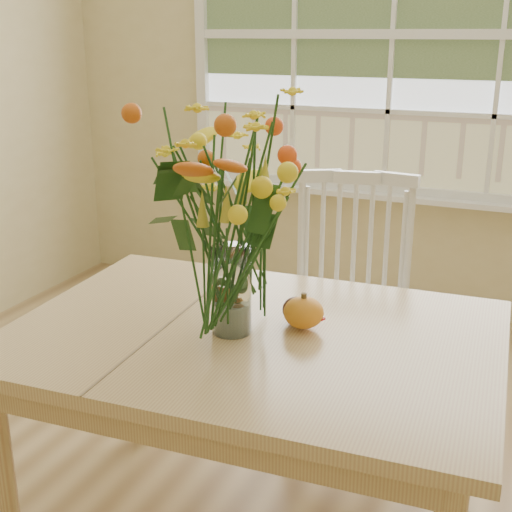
% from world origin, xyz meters
% --- Properties ---
extents(wall_back, '(4.00, 0.02, 2.70)m').
position_xyz_m(wall_back, '(0.00, 2.25, 1.35)').
color(wall_back, '#D4C387').
rests_on(wall_back, floor).
extents(window, '(2.42, 0.12, 1.74)m').
position_xyz_m(window, '(0.00, 2.21, 1.53)').
color(window, silver).
rests_on(window, wall_back).
extents(dining_table, '(1.44, 1.06, 0.74)m').
position_xyz_m(dining_table, '(0.12, 0.13, 0.65)').
color(dining_table, tan).
rests_on(dining_table, floor).
extents(windsor_chair, '(0.55, 0.53, 1.02)m').
position_xyz_m(windsor_chair, '(0.18, 0.94, 0.57)').
color(windsor_chair, white).
rests_on(windsor_chair, floor).
extents(flower_vase, '(0.53, 0.53, 0.63)m').
position_xyz_m(flower_vase, '(0.06, 0.10, 1.12)').
color(flower_vase, white).
rests_on(flower_vase, dining_table).
extents(pumpkin, '(0.12, 0.12, 0.09)m').
position_xyz_m(pumpkin, '(0.24, 0.20, 0.79)').
color(pumpkin, orange).
rests_on(pumpkin, dining_table).
extents(turkey_figurine, '(0.10, 0.09, 0.11)m').
position_xyz_m(turkey_figurine, '(0.06, 0.12, 0.79)').
color(turkey_figurine, '#CCB78C').
rests_on(turkey_figurine, dining_table).
extents(dark_gourd, '(0.12, 0.08, 0.08)m').
position_xyz_m(dark_gourd, '(0.21, 0.23, 0.78)').
color(dark_gourd, '#38160F').
rests_on(dark_gourd, dining_table).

